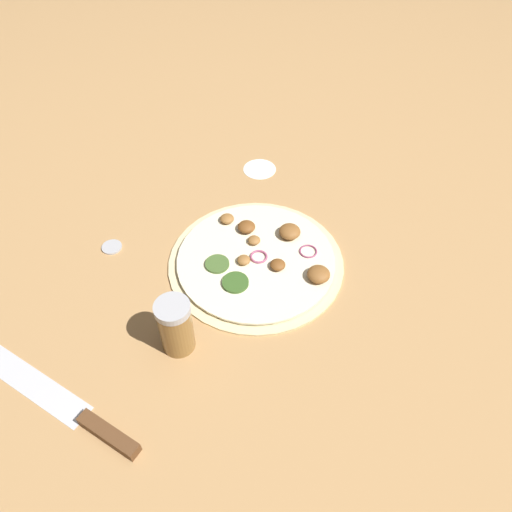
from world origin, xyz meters
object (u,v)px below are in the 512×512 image
(pizza, at_px, (258,259))
(spice_jar, at_px, (176,326))
(loose_cap, at_px, (112,246))
(knife, at_px, (80,415))

(pizza, bearing_deg, spice_jar, -58.71)
(spice_jar, bearing_deg, loose_cap, -168.07)
(pizza, relative_size, loose_cap, 8.50)
(knife, bearing_deg, spice_jar, -105.01)
(pizza, distance_m, knife, 0.38)
(knife, relative_size, loose_cap, 7.08)
(knife, height_order, spice_jar, spice_jar)
(pizza, distance_m, loose_cap, 0.27)
(spice_jar, relative_size, loose_cap, 2.72)
(pizza, xyz_separation_m, loose_cap, (-0.14, -0.23, -0.00))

